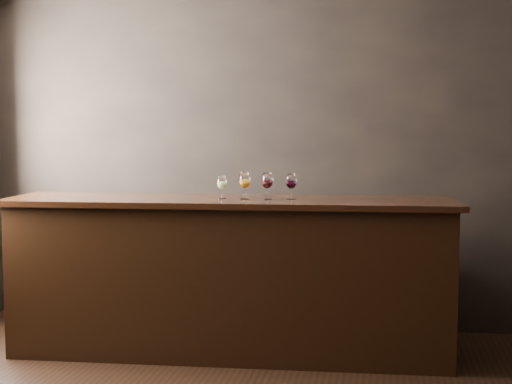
% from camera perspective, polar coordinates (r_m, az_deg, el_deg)
% --- Properties ---
extents(room_shell, '(5.02, 4.52, 2.81)m').
position_cam_1_polar(room_shell, '(3.91, -6.66, 7.46)').
color(room_shell, black).
rests_on(room_shell, ground).
extents(bar_counter, '(3.19, 0.88, 1.10)m').
position_cam_1_polar(bar_counter, '(5.25, -2.10, -6.98)').
color(bar_counter, black).
rests_on(bar_counter, ground).
extents(bar_top, '(3.30, 0.96, 0.04)m').
position_cam_1_polar(bar_top, '(5.16, -2.12, -0.75)').
color(bar_top, black).
rests_on(bar_top, bar_counter).
extents(back_bar_shelf, '(2.23, 0.40, 0.80)m').
position_cam_1_polar(back_bar_shelf, '(5.92, -1.83, -7.10)').
color(back_bar_shelf, black).
rests_on(back_bar_shelf, ground).
extents(glass_white, '(0.07, 0.07, 0.17)m').
position_cam_1_polar(glass_white, '(5.14, -2.76, 0.73)').
color(glass_white, white).
rests_on(glass_white, bar_top).
extents(glass_amber, '(0.08, 0.08, 0.20)m').
position_cam_1_polar(glass_amber, '(5.10, -0.91, 0.90)').
color(glass_amber, white).
rests_on(glass_amber, bar_top).
extents(glass_red_a, '(0.08, 0.08, 0.20)m').
position_cam_1_polar(glass_red_a, '(5.07, 0.91, 0.89)').
color(glass_red_a, white).
rests_on(glass_red_a, bar_top).
extents(glass_red_b, '(0.08, 0.08, 0.19)m').
position_cam_1_polar(glass_red_b, '(5.09, 2.84, 0.82)').
color(glass_red_b, white).
rests_on(glass_red_b, bar_top).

